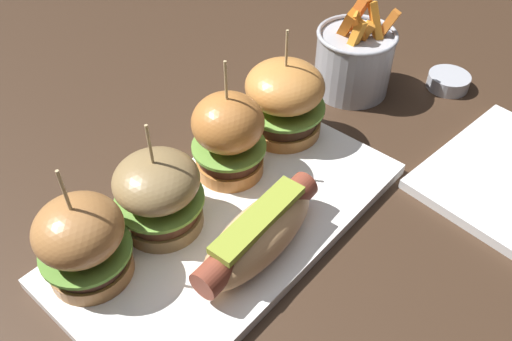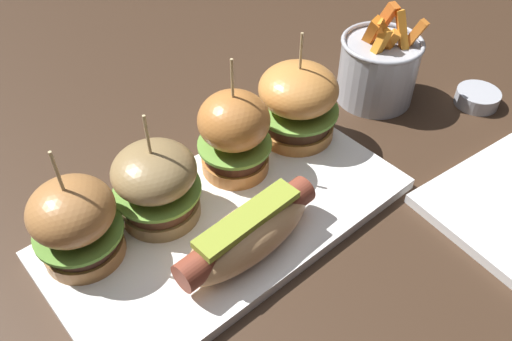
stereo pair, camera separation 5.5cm
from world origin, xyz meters
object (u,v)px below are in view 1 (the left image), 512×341
platter_main (232,221)px  hot_dog (258,233)px  fries_bucket (354,60)px  slider_far_left (83,241)px  slider_center_left (159,193)px  slider_center_right (228,136)px  slider_far_right (284,99)px  sauce_ramekin (448,81)px

platter_main → hot_dog: size_ratio=2.35×
hot_dog → fries_bucket: bearing=17.5°
slider_far_left → slider_center_left: bearing=-3.0°
slider_center_left → slider_center_right: slider_center_right is taller
platter_main → slider_far_right: bearing=18.9°
hot_dog → slider_center_left: slider_center_left is taller
slider_far_left → sauce_ramekin: size_ratio=2.29×
slider_far_left → slider_center_right: (0.19, -0.00, 0.01)m
slider_far_left → slider_center_right: bearing=-0.5°
hot_dog → slider_center_right: (0.07, 0.10, 0.03)m
slider_center_left → platter_main: bearing=-42.2°
slider_center_left → fries_bucket: 0.35m
platter_main → slider_far_right: slider_far_right is taller
hot_dog → slider_far_right: bearing=31.7°
slider_far_right → fries_bucket: 0.15m
slider_center_left → slider_center_right: 0.11m
slider_center_left → slider_far_right: size_ratio=0.94×
fries_bucket → slider_far_right: bearing=179.1°
slider_far_right → fries_bucket: bearing=-0.9°
hot_dog → slider_far_left: bearing=140.4°
platter_main → slider_far_right: (0.15, 0.05, 0.06)m
hot_dog → slider_far_right: (0.16, 0.10, 0.02)m
hot_dog → fries_bucket: 0.33m
slider_center_right → hot_dog: bearing=-123.2°
hot_dog → sauce_ramekin: 0.41m
fries_bucket → sauce_ramekin: (0.10, -0.10, -0.04)m
platter_main → slider_center_right: (0.05, 0.05, 0.06)m
sauce_ramekin → slider_center_left: bearing=167.0°
hot_dog → slider_center_right: size_ratio=1.13×
fries_bucket → slider_center_right: bearing=179.3°
slider_center_right → sauce_ramekin: bearing=-17.3°
slider_far_right → slider_center_right: bearing=179.8°
slider_far_left → slider_center_right: 0.19m
slider_center_left → sauce_ramekin: slider_center_left is taller
platter_main → slider_far_right: size_ratio=2.78×
slider_center_left → sauce_ramekin: 0.46m
hot_dog → fries_bucket: size_ratio=1.22×
slider_far_right → sauce_ramekin: 0.27m
slider_far_right → slider_center_left: bearing=-179.3°
slider_center_right → fries_bucket: bearing=-0.7°
slider_center_right → slider_far_left: bearing=179.5°
slider_far_left → sauce_ramekin: bearing=-11.5°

